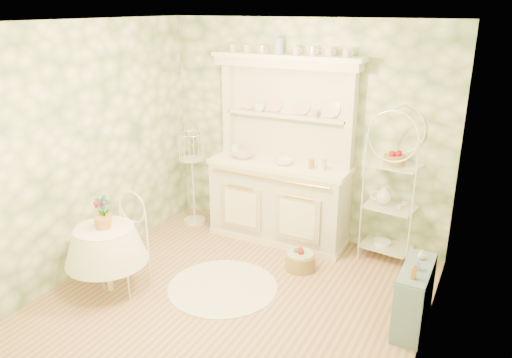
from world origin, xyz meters
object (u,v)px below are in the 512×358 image
at_px(bakers_rack, 392,181).
at_px(floor_basket, 300,260).
at_px(kitchen_dresser, 280,152).
at_px(round_table, 108,263).
at_px(cafe_chair, 124,247).
at_px(side_shelf, 414,296).
at_px(birdcage_stand, 193,171).

xyz_separation_m(bakers_rack, floor_basket, (-0.80, -0.72, -0.84)).
bearing_deg(kitchen_dresser, round_table, -118.52).
height_order(kitchen_dresser, cafe_chair, kitchen_dresser).
xyz_separation_m(kitchen_dresser, bakers_rack, (1.35, 0.10, -0.19)).
relative_size(kitchen_dresser, cafe_chair, 2.47).
bearing_deg(round_table, bakers_rack, 40.25).
relative_size(round_table, floor_basket, 1.84).
bearing_deg(floor_basket, round_table, -140.63).
bearing_deg(side_shelf, bakers_rack, 107.77).
xyz_separation_m(bakers_rack, cafe_chair, (-2.28, -1.90, -0.49)).
relative_size(kitchen_dresser, side_shelf, 3.08).
bearing_deg(cafe_chair, side_shelf, 15.89).
xyz_separation_m(bakers_rack, birdcage_stand, (-2.58, -0.18, -0.22)).
bearing_deg(round_table, kitchen_dresser, 61.48).
bearing_deg(birdcage_stand, round_table, -84.40).
height_order(kitchen_dresser, birdcage_stand, kitchen_dresser).
relative_size(side_shelf, floor_basket, 2.13).
xyz_separation_m(kitchen_dresser, floor_basket, (0.55, -0.62, -1.03)).
xyz_separation_m(cafe_chair, floor_basket, (1.49, 1.18, -0.35)).
bearing_deg(cafe_chair, bakers_rack, 42.14).
relative_size(kitchen_dresser, birdcage_stand, 1.56).
height_order(bakers_rack, floor_basket, bakers_rack).
bearing_deg(floor_basket, side_shelf, -20.88).
height_order(round_table, cafe_chair, cafe_chair).
relative_size(round_table, birdcage_stand, 0.43).
distance_m(bakers_rack, cafe_chair, 3.01).
relative_size(bakers_rack, birdcage_stand, 1.30).
xyz_separation_m(kitchen_dresser, side_shelf, (1.88, -1.12, -0.83)).
xyz_separation_m(cafe_chair, birdcage_stand, (-0.30, 1.72, 0.27)).
distance_m(cafe_chair, birdcage_stand, 1.76).
bearing_deg(cafe_chair, round_table, -127.98).
bearing_deg(birdcage_stand, side_shelf, -18.55).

